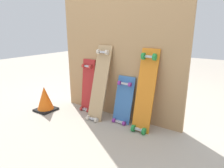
{
  "coord_description": "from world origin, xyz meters",
  "views": [
    {
      "loc": [
        1.21,
        -1.92,
        1.08
      ],
      "look_at": [
        0.0,
        -0.07,
        0.45
      ],
      "focal_mm": 31.36,
      "sensor_mm": 36.0,
      "label": 1
    }
  ],
  "objects_px": {
    "skateboard_red": "(88,88)",
    "skateboard_blue": "(123,103)",
    "traffic_cone": "(45,99)",
    "skateboard_orange": "(145,94)",
    "skateboard_natural": "(99,86)"
  },
  "relations": [
    {
      "from": "skateboard_red",
      "to": "skateboard_blue",
      "type": "xyz_separation_m",
      "value": [
        0.57,
        -0.03,
        -0.08
      ]
    },
    {
      "from": "traffic_cone",
      "to": "skateboard_natural",
      "type": "bearing_deg",
      "value": 18.43
    },
    {
      "from": "skateboard_natural",
      "to": "traffic_cone",
      "type": "relative_size",
      "value": 2.85
    },
    {
      "from": "skateboard_blue",
      "to": "traffic_cone",
      "type": "bearing_deg",
      "value": -163.76
    },
    {
      "from": "skateboard_red",
      "to": "skateboard_orange",
      "type": "xyz_separation_m",
      "value": [
        0.85,
        -0.07,
        0.1
      ]
    },
    {
      "from": "traffic_cone",
      "to": "skateboard_orange",
      "type": "bearing_deg",
      "value": 11.63
    },
    {
      "from": "skateboard_orange",
      "to": "traffic_cone",
      "type": "xyz_separation_m",
      "value": [
        -1.32,
        -0.27,
        -0.24
      ]
    },
    {
      "from": "skateboard_blue",
      "to": "traffic_cone",
      "type": "relative_size",
      "value": 1.83
    },
    {
      "from": "skateboard_orange",
      "to": "skateboard_blue",
      "type": "bearing_deg",
      "value": 173.75
    },
    {
      "from": "skateboard_red",
      "to": "skateboard_blue",
      "type": "relative_size",
      "value": 1.24
    },
    {
      "from": "skateboard_red",
      "to": "traffic_cone",
      "type": "height_order",
      "value": "skateboard_red"
    },
    {
      "from": "skateboard_natural",
      "to": "traffic_cone",
      "type": "distance_m",
      "value": 0.81
    },
    {
      "from": "skateboard_orange",
      "to": "traffic_cone",
      "type": "distance_m",
      "value": 1.37
    },
    {
      "from": "skateboard_red",
      "to": "skateboard_blue",
      "type": "height_order",
      "value": "skateboard_red"
    },
    {
      "from": "skateboard_blue",
      "to": "skateboard_orange",
      "type": "distance_m",
      "value": 0.33
    }
  ]
}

